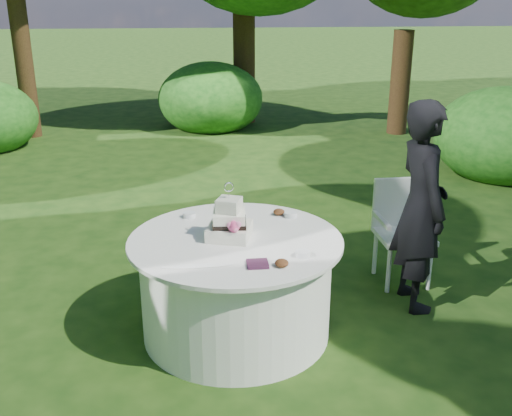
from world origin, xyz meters
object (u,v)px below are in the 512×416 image
at_px(napkins, 258,264).
at_px(table, 236,286).
at_px(cake, 229,223).
at_px(guest, 421,207).
at_px(chair, 401,224).

height_order(napkins, table, napkins).
relative_size(table, cake, 3.71).
relative_size(guest, table, 1.09).
distance_m(table, chair, 1.71).
bearing_deg(napkins, chair, 41.05).
distance_m(guest, chair, 0.58).
distance_m(napkins, table, 0.61).
xyz_separation_m(table, chair, (1.52, 0.77, 0.13)).
bearing_deg(table, guest, 11.35).
distance_m(guest, cake, 1.56).
height_order(guest, table, guest).
xyz_separation_m(table, cake, (-0.04, 0.02, 0.50)).
relative_size(napkins, cake, 0.33).
bearing_deg(guest, napkins, 116.90).
relative_size(napkins, chair, 0.15).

